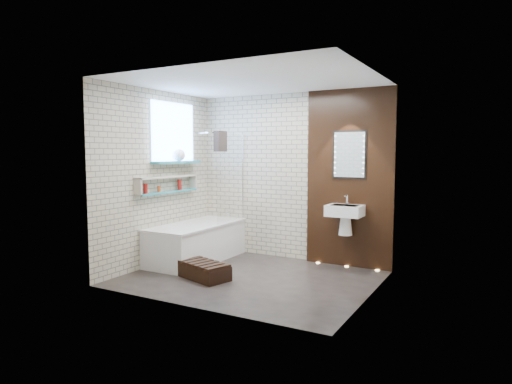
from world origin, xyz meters
The scene contains 15 objects.
ground centered at (0.00, 0.00, 0.00)m, with size 3.20×3.20×0.00m, color black.
room_shell centered at (0.00, 0.00, 1.30)m, with size 3.24×3.20×2.60m.
walnut_panel centered at (0.95, 1.27, 1.30)m, with size 1.30×0.06×2.60m, color black.
clerestory_window centered at (-1.57, 0.35, 1.90)m, with size 0.18×1.00×0.94m.
display_niche centered at (-1.53, 0.15, 1.20)m, with size 0.14×1.30×0.26m.
bathtub centered at (-1.22, 0.45, 0.29)m, with size 0.79×1.74×0.70m.
bath_screen centered at (-0.87, 0.89, 1.28)m, with size 0.01×0.78×1.40m, color white.
towel centered at (-0.87, 0.60, 1.85)m, with size 0.09×0.24×0.31m, color black.
shower_head centered at (-1.30, 0.95, 2.00)m, with size 0.18×0.18×0.02m, color silver.
washbasin centered at (0.95, 1.07, 0.79)m, with size 0.50×0.36×0.58m.
led_mirror centered at (0.95, 1.23, 1.65)m, with size 0.50×0.02×0.70m.
walnut_step centered at (-0.60, -0.30, 0.09)m, with size 0.85×0.38×0.19m, color black.
niche_bottles centered at (-1.53, 0.07, 1.17)m, with size 0.06×0.83×0.16m.
sill_vases centered at (-1.50, 0.40, 1.64)m, with size 0.18×0.18×0.18m.
floor_uplights centered at (0.95, 1.20, 0.01)m, with size 0.96×0.06×0.01m.
Camera 1 is at (2.92, -5.13, 1.69)m, focal length 31.48 mm.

